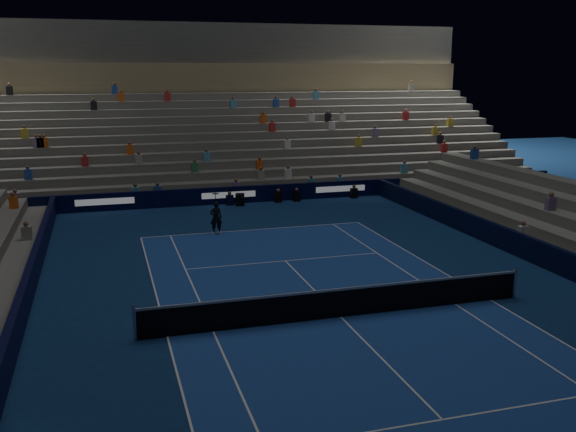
{
  "coord_description": "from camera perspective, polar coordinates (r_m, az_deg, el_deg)",
  "views": [
    {
      "loc": [
        -7.01,
        -17.93,
        7.73
      ],
      "look_at": [
        0.0,
        6.0,
        2.0
      ],
      "focal_mm": 39.9,
      "sensor_mm": 36.0,
      "label": 1
    }
  ],
  "objects": [
    {
      "name": "tennis_net",
      "position": [
        20.56,
        4.75,
        -7.68
      ],
      "size": [
        12.9,
        0.1,
        1.1
      ],
      "color": "#B2B2B7",
      "rests_on": "ground"
    },
    {
      "name": "court_surface",
      "position": [
        20.74,
        4.72,
        -8.97
      ],
      "size": [
        10.97,
        23.77,
        0.01
      ],
      "primitive_type": "cube",
      "color": "navy",
      "rests_on": "ground"
    },
    {
      "name": "grandstand_main",
      "position": [
        46.56,
        -7.67,
        7.46
      ],
      "size": [
        44.0,
        15.2,
        11.2
      ],
      "color": "#5E5E59",
      "rests_on": "ground"
    },
    {
      "name": "sponsor_barrier_west",
      "position": [
        19.51,
        -23.36,
        -9.92
      ],
      "size": [
        0.25,
        37.0,
        1.0
      ],
      "primitive_type": "cube",
      "color": "black",
      "rests_on": "ground"
    },
    {
      "name": "sponsor_barrier_far",
      "position": [
        37.79,
        -5.34,
        1.86
      ],
      "size": [
        44.0,
        0.25,
        1.0
      ],
      "primitive_type": "cube",
      "color": "black",
      "rests_on": "ground"
    },
    {
      "name": "broadcast_camera",
      "position": [
        37.3,
        -4.29,
        1.48
      ],
      "size": [
        0.64,
        1.03,
        0.67
      ],
      "color": "black",
      "rests_on": "ground"
    },
    {
      "name": "ground",
      "position": [
        20.74,
        4.72,
        -8.98
      ],
      "size": [
        90.0,
        90.0,
        0.0
      ],
      "primitive_type": "plane",
      "color": "navy",
      "rests_on": "ground"
    },
    {
      "name": "tennis_player",
      "position": [
        30.79,
        -6.43,
        -0.15
      ],
      "size": [
        0.6,
        0.4,
        1.6
      ],
      "primitive_type": "imported",
      "rotation": [
        0.0,
        0.0,
        3.11
      ],
      "color": "black",
      "rests_on": "ground"
    }
  ]
}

